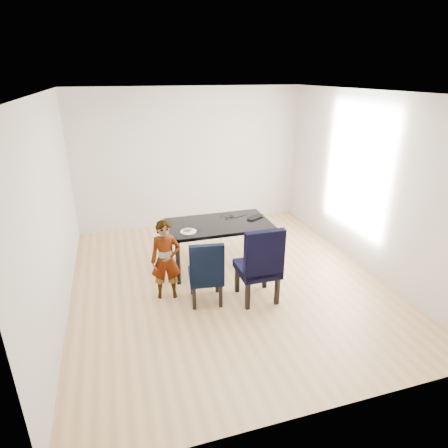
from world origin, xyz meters
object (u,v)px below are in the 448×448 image
object	(u,v)px
chair_left	(206,271)
chair_right	(257,262)
child	(166,260)
laptop	(253,216)
dining_table	(219,245)
plate	(188,232)

from	to	relation	value
chair_left	chair_right	world-z (taller)	chair_right
child	chair_right	bearing A→B (deg)	-10.34
chair_left	laptop	xyz separation A→B (m)	(1.05, 1.00, 0.30)
child	laptop	size ratio (longest dim) A/B	3.54
chair_right	laptop	distance (m)	1.21
chair_right	child	xyz separation A→B (m)	(-1.18, 0.40, 0.01)
laptop	dining_table	bearing A→B (deg)	-21.56
chair_left	plate	bearing A→B (deg)	104.45
chair_right	plate	size ratio (longest dim) A/B	4.67
plate	laptop	bearing A→B (deg)	14.83
chair_right	plate	distance (m)	1.15
chair_left	dining_table	bearing A→B (deg)	71.99
chair_left	chair_right	size ratio (longest dim) A/B	0.84
dining_table	laptop	xyz separation A→B (m)	(0.61, 0.09, 0.39)
dining_table	chair_right	distance (m)	1.09
child	laptop	xyz separation A→B (m)	(1.54, 0.74, 0.20)
laptop	plate	bearing A→B (deg)	-14.98
child	dining_table	bearing A→B (deg)	43.18
plate	laptop	size ratio (longest dim) A/B	0.74
child	plate	size ratio (longest dim) A/B	4.78
child	laptop	distance (m)	1.72
chair_right	laptop	size ratio (longest dim) A/B	3.45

